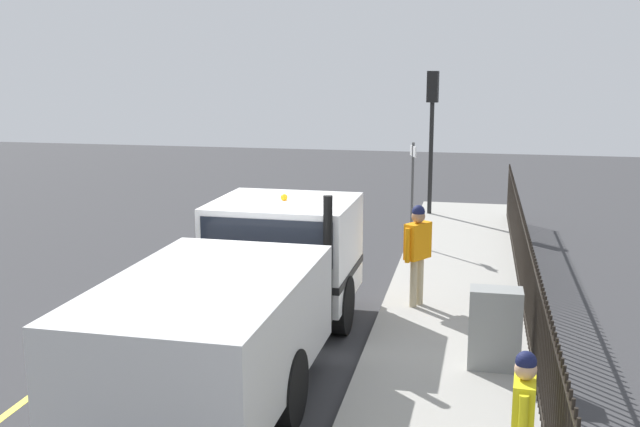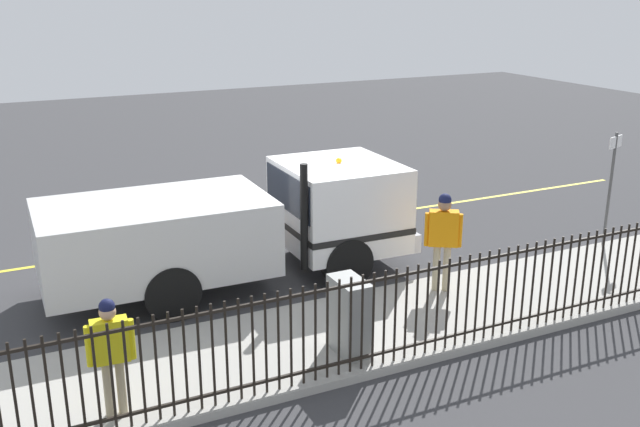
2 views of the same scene
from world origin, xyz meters
name	(u,v)px [view 1 (image 1 of 2)]	position (x,y,z in m)	size (l,w,h in m)	color
ground_plane	(279,332)	(0.00, 0.00, 0.00)	(51.04, 51.04, 0.00)	#38383A
sidewalk_slab	(453,341)	(2.80, 0.00, 0.06)	(2.58, 23.20, 0.13)	#A3A099
lane_marking	(132,321)	(-2.61, 0.00, 0.00)	(0.12, 20.88, 0.01)	yellow
work_truck	(252,283)	(-0.06, -1.30, 1.21)	(2.42, 6.85, 2.43)	white
worker_standing	(418,245)	(2.11, 1.46, 1.23)	(0.47, 0.57, 1.80)	orange
pedestrian_distant	(523,413)	(3.58, -4.54, 1.11)	(0.24, 0.60, 1.60)	yellow
iron_fence	(531,297)	(3.94, 0.00, 0.86)	(0.04, 19.76, 1.45)	black
traffic_light_near	(432,113)	(1.80, 9.79, 2.94)	(0.33, 0.25, 3.96)	black
utility_cabinet	(495,329)	(3.40, -1.09, 0.70)	(0.72, 0.42, 1.15)	gray
traffic_cone	(126,332)	(-2.09, -1.27, 0.30)	(0.42, 0.42, 0.61)	orange
street_sign	(412,182)	(1.62, 5.94, 1.62)	(0.19, 0.48, 2.40)	#4C4C4C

